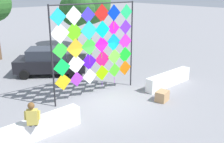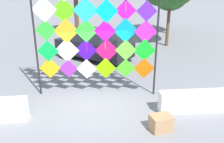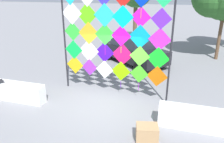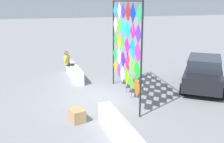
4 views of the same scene
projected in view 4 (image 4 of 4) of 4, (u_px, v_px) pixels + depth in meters
ground at (98, 99)px, 12.19m from camera, size 120.00×120.00×0.00m
plaza_ledge_left at (74, 72)px, 15.47m from camera, size 3.29×0.46×0.73m
plaza_ledge_right at (119, 131)px, 8.49m from camera, size 3.29×0.46×0.73m
kite_display_rack at (125, 43)px, 11.81m from camera, size 4.48×0.49×4.45m
seated_vendor at (69, 62)px, 15.48m from camera, size 0.70×0.76×1.58m
parked_car at (203, 73)px, 13.65m from camera, size 4.36×3.99×1.61m
cardboard_box_large at (77, 115)px, 9.92m from camera, size 0.72×0.61×0.48m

